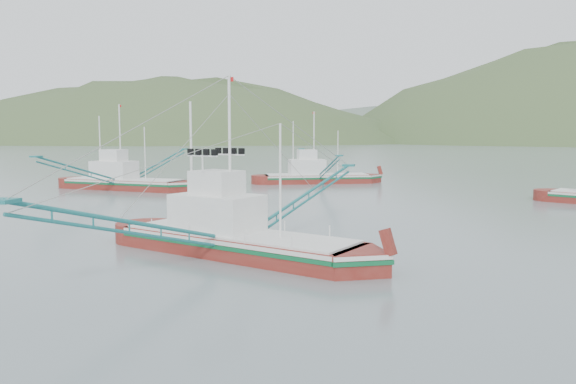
# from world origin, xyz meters

# --- Properties ---
(ground) EXTENTS (1200.00, 1200.00, 0.00)m
(ground) POSITION_xyz_m (0.00, 0.00, 0.00)
(ground) COLOR slate
(ground) RESTS_ON ground
(main_boat) EXTENTS (15.65, 26.55, 11.14)m
(main_boat) POSITION_xyz_m (-1.92, 0.94, 2.22)
(main_boat) COLOR maroon
(main_boat) RESTS_ON ground
(bg_boat_left) EXTENTS (15.97, 28.08, 11.42)m
(bg_boat_left) POSITION_xyz_m (-27.99, 33.59, 1.76)
(bg_boat_left) COLOR maroon
(bg_boat_left) RESTS_ON ground
(bg_boat_far) EXTENTS (15.14, 25.62, 10.81)m
(bg_boat_far) POSITION_xyz_m (-6.07, 47.89, 2.16)
(bg_boat_far) COLOR maroon
(bg_boat_far) RESTS_ON ground
(headland_left) EXTENTS (448.00, 308.00, 210.00)m
(headland_left) POSITION_xyz_m (-180.00, 360.00, 0.00)
(headland_left) COLOR #3C532A
(headland_left) RESTS_ON ground
(ridge_distant) EXTENTS (960.00, 400.00, 240.00)m
(ridge_distant) POSITION_xyz_m (30.00, 560.00, 0.00)
(ridge_distant) COLOR slate
(ridge_distant) RESTS_ON ground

